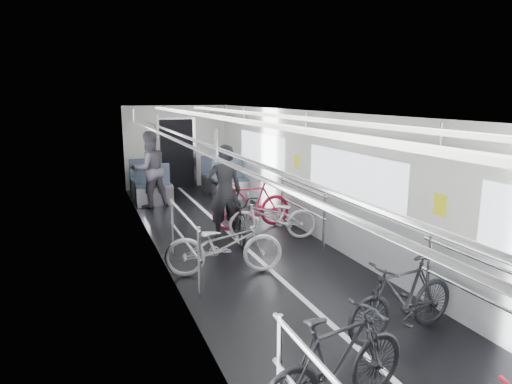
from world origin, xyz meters
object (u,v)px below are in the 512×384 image
(bike_right_mid, at_px, (273,217))
(bike_left_mid, at_px, (337,363))
(bike_right_far, at_px, (252,204))
(person_standing, at_px, (225,192))
(bike_left_far, at_px, (224,245))
(person_seated, at_px, (149,169))
(bike_aisle, at_px, (237,215))
(bike_right_near, at_px, (403,298))

(bike_right_mid, bearing_deg, bike_left_mid, -1.12)
(bike_left_mid, bearing_deg, bike_right_far, -24.14)
(bike_right_mid, relative_size, person_standing, 0.92)
(bike_right_far, bearing_deg, bike_left_far, -31.33)
(bike_left_mid, bearing_deg, bike_left_far, -11.59)
(bike_right_mid, height_order, person_seated, person_seated)
(bike_right_mid, bearing_deg, person_seated, -137.28)
(bike_left_far, height_order, person_standing, person_standing)
(bike_right_far, bearing_deg, bike_aisle, -44.29)
(bike_right_far, relative_size, person_standing, 0.94)
(bike_right_far, bearing_deg, bike_right_near, -0.26)
(bike_right_near, height_order, person_seated, person_seated)
(person_seated, bearing_deg, bike_right_far, 105.91)
(bike_left_mid, distance_m, person_seated, 8.16)
(person_standing, distance_m, person_seated, 3.20)
(bike_right_near, distance_m, bike_aisle, 4.16)
(bike_left_mid, distance_m, bike_right_far, 5.67)
(bike_left_far, distance_m, person_seated, 4.83)
(bike_left_mid, xyz_separation_m, bike_right_near, (1.38, 0.87, -0.01))
(bike_right_near, relative_size, person_seated, 0.83)
(bike_aisle, bearing_deg, person_seated, 119.16)
(bike_right_far, bearing_deg, bike_left_mid, -14.43)
(bike_right_near, relative_size, person_standing, 0.86)
(bike_left_mid, relative_size, bike_right_near, 1.03)
(bike_left_far, bearing_deg, bike_right_near, -140.31)
(bike_left_far, distance_m, person_standing, 1.87)
(bike_right_near, bearing_deg, bike_left_far, -158.15)
(bike_left_mid, xyz_separation_m, person_seated, (-0.35, 8.14, 0.45))
(bike_right_far, bearing_deg, person_standing, -59.94)
(person_standing, bearing_deg, bike_right_mid, 160.28)
(bike_left_mid, bearing_deg, person_standing, -17.54)
(bike_right_far, bearing_deg, bike_right_mid, 5.99)
(bike_right_near, relative_size, bike_right_mid, 0.93)
(person_standing, bearing_deg, bike_right_far, -141.54)
(person_standing, bearing_deg, person_seated, -65.27)
(bike_left_far, xyz_separation_m, bike_aisle, (0.77, 1.64, -0.02))
(bike_right_near, relative_size, bike_right_far, 0.91)
(bike_left_far, height_order, bike_right_mid, bike_left_far)
(bike_left_mid, height_order, bike_right_far, bike_right_far)
(person_standing, bearing_deg, bike_left_far, 79.60)
(bike_left_far, bearing_deg, person_seated, 16.37)
(bike_left_far, relative_size, bike_aisle, 1.05)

